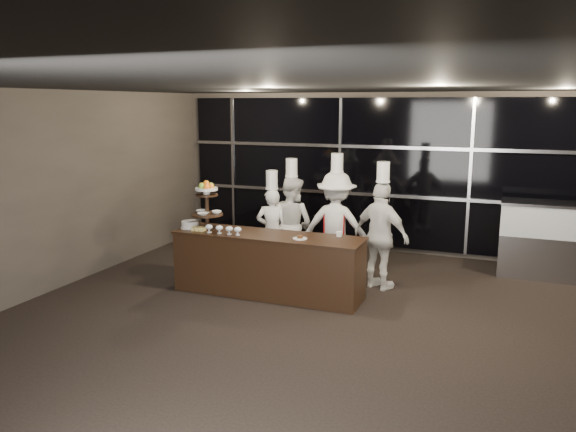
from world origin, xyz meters
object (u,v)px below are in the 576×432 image
at_px(display_case, 549,236).
at_px(chef_a, 272,229).
at_px(buffet_counter, 268,264).
at_px(chef_b, 292,224).
at_px(chef_d, 381,235).
at_px(layer_cake, 190,224).
at_px(display_stand, 207,202).
at_px(chef_c, 336,225).

bearing_deg(display_case, chef_a, -160.81).
relative_size(buffet_counter, chef_a, 1.64).
relative_size(chef_b, chef_d, 0.98).
bearing_deg(layer_cake, chef_a, 48.08).
height_order(layer_cake, display_case, display_case).
xyz_separation_m(buffet_counter, display_case, (3.89, 2.46, 0.22)).
xyz_separation_m(display_stand, layer_cake, (-0.27, -0.05, -0.37)).
bearing_deg(chef_b, display_stand, -125.68).
xyz_separation_m(chef_a, chef_c, (1.04, 0.18, 0.12)).
height_order(display_case, chef_d, chef_d).
relative_size(chef_a, chef_d, 0.89).
bearing_deg(layer_cake, chef_b, 47.91).
bearing_deg(chef_b, buffet_counter, -84.99).
bearing_deg(layer_cake, chef_c, 31.46).
distance_m(display_stand, chef_a, 1.31).
relative_size(display_stand, display_case, 0.49).
xyz_separation_m(display_stand, chef_b, (0.89, 1.24, -0.52)).
bearing_deg(chef_b, chef_d, -12.62).
bearing_deg(chef_c, chef_a, -170.47).
distance_m(layer_cake, chef_c, 2.31).
bearing_deg(chef_c, chef_b, 173.78).
height_order(display_stand, chef_b, chef_b).
xyz_separation_m(buffet_counter, chef_a, (-0.35, 0.98, 0.29)).
bearing_deg(chef_a, chef_b, 47.24).
xyz_separation_m(layer_cake, chef_a, (0.92, 1.03, -0.22)).
bearing_deg(chef_a, display_case, 19.19).
relative_size(display_stand, chef_a, 0.43).
relative_size(display_stand, chef_b, 0.39).
bearing_deg(layer_cake, chef_d, 18.71).
xyz_separation_m(buffet_counter, chef_d, (1.48, 0.88, 0.38)).
xyz_separation_m(layer_cake, chef_d, (2.76, 0.93, -0.13)).
relative_size(layer_cake, chef_c, 0.15).
bearing_deg(display_stand, layer_cake, -169.72).
height_order(chef_b, chef_c, chef_c).
xyz_separation_m(buffet_counter, layer_cake, (-1.28, -0.05, 0.51)).
height_order(layer_cake, chef_c, chef_c).
bearing_deg(buffet_counter, chef_a, 109.76).
distance_m(display_stand, chef_b, 1.61).
bearing_deg(chef_c, display_case, 22.14).
bearing_deg(display_stand, chef_c, 34.29).
relative_size(display_case, chef_d, 0.78).
bearing_deg(chef_a, display_stand, -123.54).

